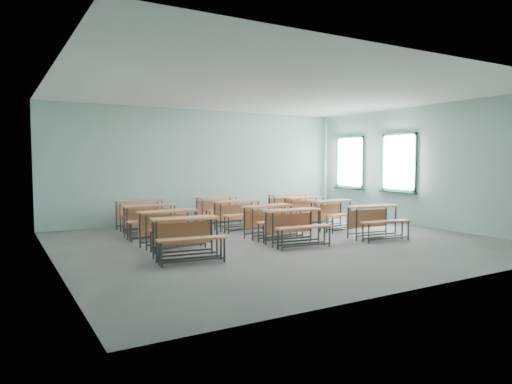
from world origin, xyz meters
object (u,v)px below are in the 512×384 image
at_px(desk_unit_r1c1, 271,216).
at_px(desk_unit_r2c0, 151,216).
at_px(desk_unit_r0c0, 187,232).
at_px(desk_unit_r0c1, 295,221).
at_px(desk_unit_r3c0, 141,210).
at_px(desk_unit_r3c2, 289,203).
at_px(desk_unit_r1c0, 170,223).
at_px(desk_unit_r2c1, 239,210).
at_px(desk_unit_r1c2, 334,210).
at_px(desk_unit_r3c1, 219,205).
at_px(desk_unit_r0c2, 375,216).
at_px(desk_unit_r2c2, 306,206).

height_order(desk_unit_r1c1, desk_unit_r2c0, same).
relative_size(desk_unit_r0c0, desk_unit_r2c0, 1.04).
bearing_deg(desk_unit_r0c1, desk_unit_r2c0, 138.87).
height_order(desk_unit_r3c0, desk_unit_r3c2, same).
bearing_deg(desk_unit_r1c0, desk_unit_r2c1, 23.32).
height_order(desk_unit_r1c2, desk_unit_r3c1, same).
bearing_deg(desk_unit_r0c0, desk_unit_r3c2, 45.19).
bearing_deg(desk_unit_r1c2, desk_unit_r0c0, -170.05).
height_order(desk_unit_r0c2, desk_unit_r2c2, same).
distance_m(desk_unit_r1c1, desk_unit_r3c0, 3.49).
distance_m(desk_unit_r1c1, desk_unit_r3c1, 2.80).
distance_m(desk_unit_r1c0, desk_unit_r2c0, 1.30).
bearing_deg(desk_unit_r1c1, desk_unit_r2c2, 29.82).
xyz_separation_m(desk_unit_r1c1, desk_unit_r3c0, (-2.18, 2.73, 0.00)).
bearing_deg(desk_unit_r2c2, desk_unit_r2c1, -178.53).
distance_m(desk_unit_r2c1, desk_unit_r3c2, 2.55).
xyz_separation_m(desk_unit_r1c1, desk_unit_r2c0, (-2.33, 1.41, 0.00)).
bearing_deg(desk_unit_r2c2, desk_unit_r0c0, -150.64).
xyz_separation_m(desk_unit_r1c0, desk_unit_r3c0, (0.15, 2.62, 0.00)).
bearing_deg(desk_unit_r1c0, desk_unit_r0c0, -103.26).
xyz_separation_m(desk_unit_r0c2, desk_unit_r3c2, (0.25, 3.76, 0.00)).
bearing_deg(desk_unit_r2c0, desk_unit_r1c1, -28.16).
distance_m(desk_unit_r1c1, desk_unit_r2c2, 2.57).
relative_size(desk_unit_r2c2, desk_unit_r3c0, 0.97).
distance_m(desk_unit_r1c2, desk_unit_r2c1, 2.41).
bearing_deg(desk_unit_r3c1, desk_unit_r0c1, -96.13).
distance_m(desk_unit_r0c1, desk_unit_r1c1, 1.00).
relative_size(desk_unit_r1c1, desk_unit_r3c0, 1.02).
relative_size(desk_unit_r0c0, desk_unit_r0c2, 1.02).
distance_m(desk_unit_r0c2, desk_unit_r2c1, 3.35).
bearing_deg(desk_unit_r3c1, desk_unit_r3c2, -12.47).
xyz_separation_m(desk_unit_r2c0, desk_unit_r2c1, (2.26, -0.00, 0.00)).
relative_size(desk_unit_r0c2, desk_unit_r3c1, 1.00).
xyz_separation_m(desk_unit_r0c2, desk_unit_r2c1, (-2.05, 2.65, 0.00)).
relative_size(desk_unit_r0c2, desk_unit_r2c0, 1.02).
bearing_deg(desk_unit_r1c2, desk_unit_r2c1, 143.78).
distance_m(desk_unit_r0c2, desk_unit_r2c2, 2.74).
bearing_deg(desk_unit_r0c1, desk_unit_r0c2, -1.50).
relative_size(desk_unit_r0c1, desk_unit_r2c2, 1.05).
distance_m(desk_unit_r1c1, desk_unit_r3c2, 3.36).
distance_m(desk_unit_r0c1, desk_unit_r0c2, 2.03).
relative_size(desk_unit_r1c1, desk_unit_r1c2, 0.98).
xyz_separation_m(desk_unit_r1c0, desk_unit_r1c1, (2.33, -0.11, 0.00)).
bearing_deg(desk_unit_r2c0, desk_unit_r0c2, -28.59).
bearing_deg(desk_unit_r3c0, desk_unit_r2c2, -19.56).
bearing_deg(desk_unit_r2c1, desk_unit_r2c0, 178.48).
height_order(desk_unit_r0c2, desk_unit_r1c1, same).
distance_m(desk_unit_r2c1, desk_unit_r3c1, 1.39).
relative_size(desk_unit_r2c1, desk_unit_r2c2, 1.01).
bearing_deg(desk_unit_r2c1, desk_unit_r1c1, -88.54).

